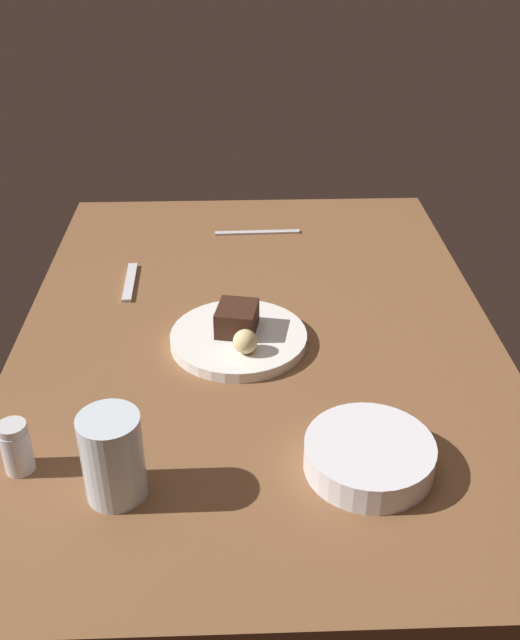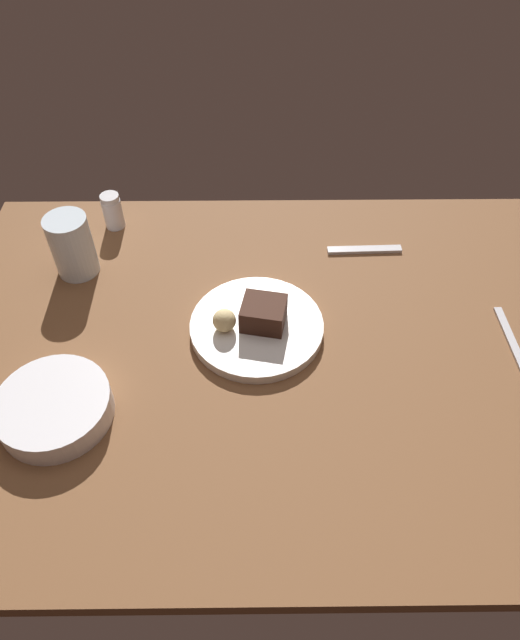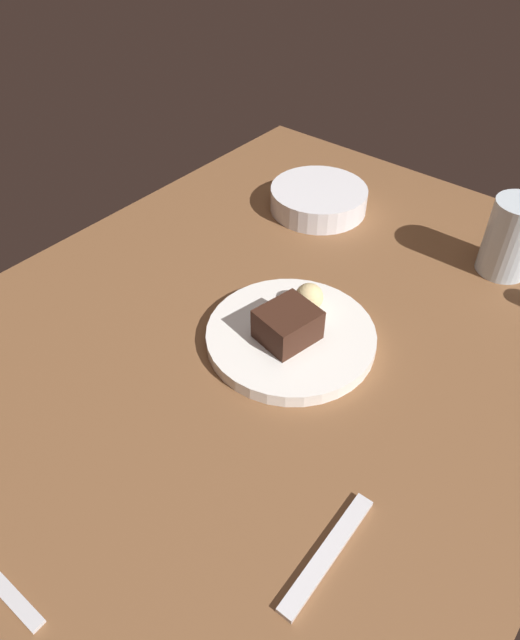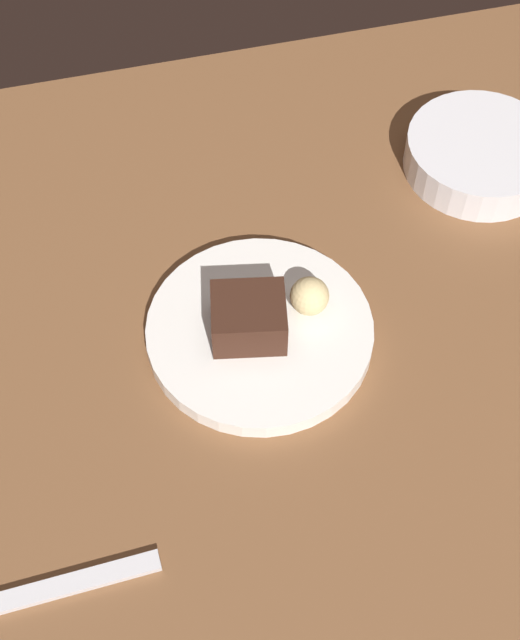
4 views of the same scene
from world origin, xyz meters
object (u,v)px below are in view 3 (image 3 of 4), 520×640
object	(u,v)px
chocolate_cake_slice	(288,325)
dessert_spoon	(328,553)
water_glass	(511,238)
side_bowl	(319,199)
bread_roll	(309,297)
dessert_plate	(291,336)

from	to	relation	value
chocolate_cake_slice	dessert_spoon	world-z (taller)	chocolate_cake_slice
water_glass	side_bowl	size ratio (longest dim) A/B	0.70
chocolate_cake_slice	side_bowl	world-z (taller)	chocolate_cake_slice
water_glass	dessert_spoon	size ratio (longest dim) A/B	0.82
bread_roll	dessert_spoon	size ratio (longest dim) A/B	0.27
water_glass	chocolate_cake_slice	bearing A→B (deg)	-23.98
bread_roll	dessert_spoon	world-z (taller)	bread_roll
side_bowl	dessert_spoon	xyz separation A→B (cm)	(53.20, 38.49, -1.77)
dessert_spoon	dessert_plate	bearing A→B (deg)	-137.61
chocolate_cake_slice	water_glass	distance (cm)	39.32
dessert_plate	dessert_spoon	bearing A→B (deg)	44.02
chocolate_cake_slice	water_glass	bearing A→B (deg)	156.02
bread_roll	dessert_spoon	distance (cm)	35.56
dessert_plate	side_bowl	world-z (taller)	side_bowl
dessert_plate	bread_roll	size ratio (longest dim) A/B	5.79
water_glass	dessert_plate	bearing A→B (deg)	-25.01
chocolate_cake_slice	side_bowl	size ratio (longest dim) A/B	0.42
dessert_spoon	bread_roll	bearing A→B (deg)	-142.59
chocolate_cake_slice	water_glass	xyz separation A→B (cm)	(-35.88, 15.96, 1.97)
bread_roll	water_glass	distance (cm)	33.96
bread_roll	side_bowl	bearing A→B (deg)	-147.78
chocolate_cake_slice	water_glass	size ratio (longest dim) A/B	0.60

